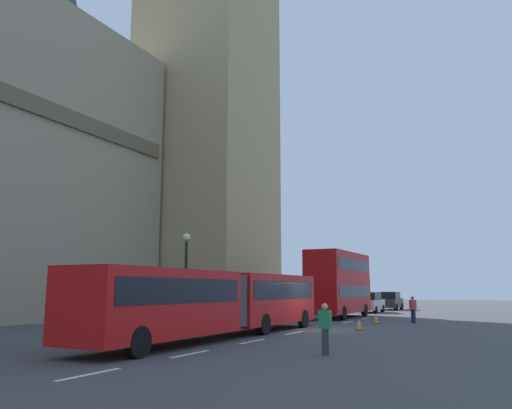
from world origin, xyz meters
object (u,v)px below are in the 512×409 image
at_px(articulated_bus, 221,298).
at_px(sedan_trailing, 391,301).
at_px(sedan_lead, 370,302).
at_px(pedestrian_near_cones, 325,327).
at_px(pedestrian_by_kerb, 413,309).
at_px(double_decker_bus, 339,282).
at_px(traffic_cone_west, 359,324).
at_px(street_lamp, 186,273).
at_px(traffic_cone_middle, 376,319).

distance_m(articulated_bus, sedan_trailing, 34.39).
xyz_separation_m(sedan_lead, pedestrian_near_cones, (-30.90, -6.26, -0.00)).
bearing_deg(sedan_trailing, pedestrian_by_kerb, -164.35).
height_order(double_decker_bus, traffic_cone_west, double_decker_bus).
relative_size(articulated_bus, traffic_cone_west, 30.02).
bearing_deg(double_decker_bus, traffic_cone_west, -157.58).
xyz_separation_m(street_lamp, pedestrian_near_cones, (-7.35, -10.68, -2.14)).
height_order(sedan_trailing, pedestrian_near_cones, sedan_trailing).
xyz_separation_m(articulated_bus, pedestrian_by_kerb, (13.88, -6.04, -0.83)).
relative_size(traffic_cone_west, traffic_cone_middle, 1.00).
height_order(articulated_bus, traffic_cone_middle, articulated_bus).
relative_size(sedan_lead, sedan_trailing, 1.00).
bearing_deg(double_decker_bus, street_lamp, 162.17).
bearing_deg(pedestrian_by_kerb, sedan_trailing, 15.65).
height_order(articulated_bus, pedestrian_near_cones, articulated_bus).
height_order(sedan_lead, sedan_trailing, same).
bearing_deg(pedestrian_by_kerb, traffic_cone_middle, 119.46).
bearing_deg(sedan_lead, street_lamp, 169.37).
relative_size(street_lamp, pedestrian_by_kerb, 3.12).
relative_size(sedan_lead, pedestrian_by_kerb, 2.60).
xyz_separation_m(double_decker_bus, street_lamp, (-14.01, 4.50, 0.35)).
height_order(sedan_lead, pedestrian_by_kerb, sedan_lead).
relative_size(double_decker_bus, sedan_trailing, 2.06).
height_order(articulated_bus, street_lamp, street_lamp).
distance_m(articulated_bus, sedan_lead, 27.24).
bearing_deg(articulated_bus, pedestrian_by_kerb, -23.52).
xyz_separation_m(pedestrian_near_cones, pedestrian_by_kerb, (17.54, 0.13, 0.00)).
bearing_deg(sedan_trailing, pedestrian_near_cones, -171.22).
distance_m(articulated_bus, double_decker_bus, 17.72).
relative_size(articulated_bus, sedan_trailing, 3.96).
height_order(sedan_trailing, pedestrian_by_kerb, sedan_trailing).
xyz_separation_m(traffic_cone_middle, pedestrian_near_cones, (-16.35, -2.24, 0.63)).
relative_size(sedan_lead, pedestrian_near_cones, 2.60).
xyz_separation_m(articulated_bus, sedan_lead, (27.23, 0.09, -0.83)).
relative_size(sedan_lead, traffic_cone_middle, 7.59).
xyz_separation_m(articulated_bus, traffic_cone_middle, (12.68, -3.93, -1.46)).
distance_m(double_decker_bus, pedestrian_near_cones, 22.31).
distance_m(articulated_bus, pedestrian_by_kerb, 15.16).
relative_size(sedan_trailing, traffic_cone_west, 7.59).
xyz_separation_m(sedan_trailing, traffic_cone_middle, (-21.69, -3.63, -0.63)).
height_order(double_decker_bus, pedestrian_near_cones, double_decker_bus).
xyz_separation_m(sedan_lead, sedan_trailing, (7.15, -0.38, 0.00)).
bearing_deg(articulated_bus, traffic_cone_west, -31.65).
bearing_deg(traffic_cone_west, pedestrian_by_kerb, -13.82).
height_order(sedan_trailing, traffic_cone_west, sedan_trailing).
bearing_deg(pedestrian_near_cones, traffic_cone_west, 9.50).
bearing_deg(street_lamp, articulated_bus, -129.26).
bearing_deg(traffic_cone_middle, pedestrian_by_kerb, -60.54).
bearing_deg(street_lamp, pedestrian_near_cones, -124.54).
bearing_deg(articulated_bus, double_decker_bus, 0.01).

